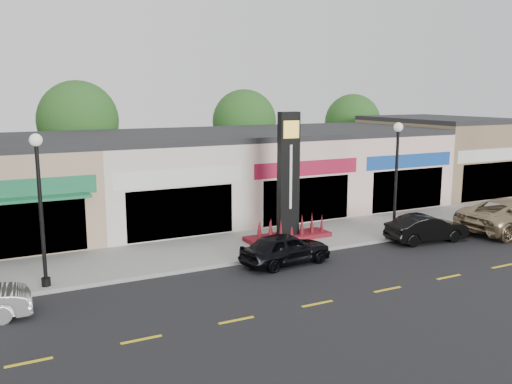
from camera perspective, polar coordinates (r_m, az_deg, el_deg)
ground at (r=21.10m, az=1.98°, el=-8.95°), size 120.00×120.00×0.00m
sidewalk at (r=24.80m, az=-2.87°, el=-5.82°), size 52.00×4.30×0.15m
curb at (r=22.85m, az=-0.57°, el=-7.23°), size 52.00×0.20×0.15m
shop_beige at (r=29.31m, az=-24.22°, el=0.44°), size 7.00×10.85×4.80m
shop_cream at (r=30.39m, az=-10.95°, el=1.49°), size 7.00×10.01×4.80m
shop_pink_w at (r=32.95m, az=0.84°, el=2.36°), size 7.00×10.01×4.80m
shop_pink_e at (r=36.69m, az=10.60°, el=3.00°), size 7.00×10.01×4.80m
shop_tan at (r=41.26m, az=18.40°, el=3.79°), size 7.00×10.01×5.30m
tree_rear_west at (r=37.43m, az=-18.22°, el=7.14°), size 5.20×5.20×7.83m
tree_rear_mid at (r=40.99m, az=-1.25°, el=7.41°), size 4.80×4.80×7.29m
tree_rear_east at (r=46.18m, az=10.12°, el=7.27°), size 4.60×4.60×6.94m
lamp_west_near at (r=20.33m, az=-21.80°, el=-0.30°), size 0.44×0.44×5.47m
lamp_east_near at (r=26.83m, az=14.57°, el=2.52°), size 0.44×0.44×5.47m
pylon_sign at (r=25.49m, az=3.41°, el=-0.30°), size 4.20×1.30×6.00m
car_black_sedan at (r=22.48m, az=3.14°, el=-5.97°), size 1.94×4.03×1.33m
car_black_conv at (r=27.06m, az=17.52°, el=-3.66°), size 1.81×4.07×1.30m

